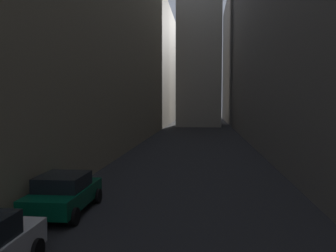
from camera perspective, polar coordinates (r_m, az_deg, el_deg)
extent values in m
plane|color=#232326|center=(36.30, 4.27, -2.80)|extent=(264.00, 264.00, 0.00)
cube|color=gray|center=(40.35, -11.45, 13.39)|extent=(10.49, 108.00, 21.87)
cube|color=slate|center=(40.68, 23.13, 15.73)|extent=(14.09, 108.00, 25.57)
cylinder|color=black|center=(10.62, -20.27, -18.10)|extent=(0.22, 0.63, 0.63)
cube|color=#05472D|center=(14.50, -16.26, -10.70)|extent=(1.82, 3.98, 0.65)
cube|color=black|center=(14.31, -16.41, -8.48)|extent=(1.67, 1.95, 0.53)
cylinder|color=black|center=(16.13, -17.46, -10.41)|extent=(0.22, 0.62, 0.62)
cylinder|color=black|center=(15.52, -11.16, -10.87)|extent=(0.22, 0.62, 0.62)
cylinder|color=black|center=(13.78, -22.00, -13.00)|extent=(0.22, 0.62, 0.62)
cylinder|color=black|center=(13.06, -14.71, -13.79)|extent=(0.22, 0.62, 0.62)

